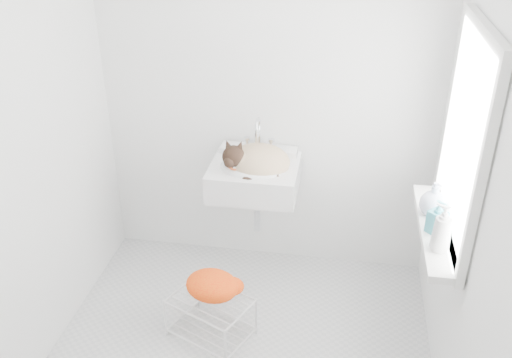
% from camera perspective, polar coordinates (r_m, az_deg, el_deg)
% --- Properties ---
extents(floor, '(2.20, 2.00, 0.02)m').
position_cam_1_polar(floor, '(3.47, -1.56, -16.88)').
color(floor, '#BABABA').
rests_on(floor, ground).
extents(back_wall, '(2.20, 0.02, 2.50)m').
position_cam_1_polar(back_wall, '(3.64, 1.18, 8.85)').
color(back_wall, white).
rests_on(back_wall, ground).
extents(right_wall, '(0.02, 2.00, 2.50)m').
position_cam_1_polar(right_wall, '(2.75, 21.17, 0.15)').
color(right_wall, white).
rests_on(right_wall, ground).
extents(left_wall, '(0.02, 2.00, 2.50)m').
position_cam_1_polar(left_wall, '(3.12, -22.15, 3.28)').
color(left_wall, white).
rests_on(left_wall, ground).
extents(window_glass, '(0.01, 0.80, 1.00)m').
position_cam_1_polar(window_glass, '(2.89, 20.58, 3.77)').
color(window_glass, white).
rests_on(window_glass, right_wall).
extents(window_frame, '(0.04, 0.90, 1.10)m').
position_cam_1_polar(window_frame, '(2.88, 20.29, 3.80)').
color(window_frame, white).
rests_on(window_frame, right_wall).
extents(windowsill, '(0.16, 0.88, 0.04)m').
position_cam_1_polar(windowsill, '(3.11, 17.63, -4.84)').
color(windowsill, white).
rests_on(windowsill, right_wall).
extents(sink, '(0.56, 0.49, 0.22)m').
position_cam_1_polar(sink, '(3.57, -0.16, 1.44)').
color(sink, white).
rests_on(sink, back_wall).
extents(faucet, '(0.20, 0.14, 0.20)m').
position_cam_1_polar(faucet, '(3.67, 0.31, 4.64)').
color(faucet, silver).
rests_on(faucet, sink).
extents(cat, '(0.44, 0.37, 0.26)m').
position_cam_1_polar(cat, '(3.53, 0.01, 1.87)').
color(cat, '#BEAC8C').
rests_on(cat, sink).
extents(wire_rack, '(0.53, 0.47, 0.27)m').
position_cam_1_polar(wire_rack, '(3.47, -4.59, -13.52)').
color(wire_rack, silver).
rests_on(wire_rack, floor).
extents(towel, '(0.38, 0.32, 0.13)m').
position_cam_1_polar(towel, '(3.41, -4.44, -11.17)').
color(towel, orange).
rests_on(towel, wire_rack).
extents(bottle_a, '(0.11, 0.11, 0.21)m').
position_cam_1_polar(bottle_a, '(2.92, 17.95, -6.79)').
color(bottle_a, silver).
rests_on(bottle_a, windowsill).
extents(bottle_b, '(0.12, 0.12, 0.18)m').
position_cam_1_polar(bottle_b, '(3.05, 17.62, -5.13)').
color(bottle_b, teal).
rests_on(bottle_b, windowsill).
extents(bottle_c, '(0.21, 0.21, 0.19)m').
position_cam_1_polar(bottle_c, '(3.20, 17.28, -3.40)').
color(bottle_c, silver).
rests_on(bottle_c, windowsill).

